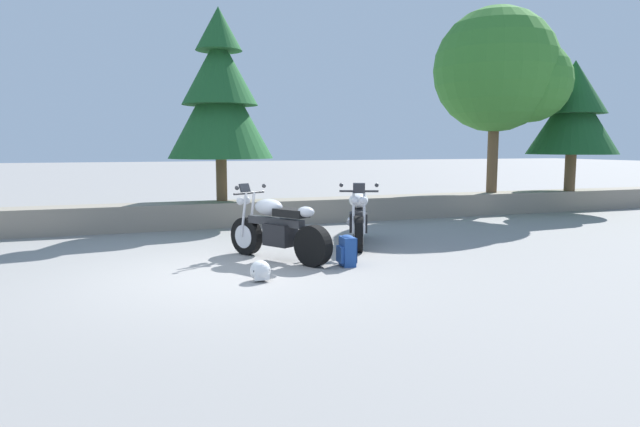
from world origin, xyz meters
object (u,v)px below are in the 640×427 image
object	(u,v)px
rider_backpack	(347,250)
pine_tree_far_right	(573,110)
pine_tree_mid_left	(220,95)
motorcycle_white_centre	(358,218)
rider_helmet	(260,271)
motorcycle_silver_near_left	(277,229)
leafy_tree_mid_right	(503,73)

from	to	relation	value
rider_backpack	pine_tree_far_right	bearing A→B (deg)	28.39
rider_backpack	pine_tree_mid_left	size ratio (longest dim) A/B	0.11
motorcycle_white_centre	pine_tree_mid_left	distance (m)	4.65
rider_helmet	pine_tree_far_right	bearing A→B (deg)	27.08
motorcycle_white_centre	pine_tree_mid_left	size ratio (longest dim) A/B	0.46
motorcycle_silver_near_left	motorcycle_white_centre	size ratio (longest dim) A/B	0.94
rider_backpack	rider_helmet	bearing A→B (deg)	-161.27
motorcycle_silver_near_left	rider_helmet	distance (m)	1.44
rider_backpack	pine_tree_mid_left	world-z (taller)	pine_tree_mid_left
rider_helmet	rider_backpack	bearing A→B (deg)	18.73
pine_tree_far_right	pine_tree_mid_left	bearing A→B (deg)	177.16
motorcycle_silver_near_left	rider_backpack	size ratio (longest dim) A/B	3.93
rider_backpack	pine_tree_mid_left	bearing A→B (deg)	101.02
rider_backpack	rider_helmet	distance (m)	1.53
pine_tree_mid_left	motorcycle_white_centre	bearing A→B (deg)	-61.89
motorcycle_white_centre	pine_tree_far_right	distance (m)	8.58
rider_helmet	pine_tree_mid_left	world-z (taller)	pine_tree_mid_left
pine_tree_far_right	leafy_tree_mid_right	bearing A→B (deg)	174.37
motorcycle_white_centre	pine_tree_far_right	size ratio (longest dim) A/B	0.55
motorcycle_silver_near_left	rider_helmet	bearing A→B (deg)	-114.28
rider_helmet	motorcycle_white_centre	bearing A→B (deg)	42.03
motorcycle_silver_near_left	motorcycle_white_centre	world-z (taller)	same
rider_backpack	rider_helmet	xyz separation A→B (m)	(-1.45, -0.49, -0.11)
pine_tree_mid_left	pine_tree_far_right	size ratio (longest dim) A/B	1.21
rider_backpack	rider_helmet	world-z (taller)	rider_backpack
rider_backpack	leafy_tree_mid_right	world-z (taller)	leafy_tree_mid_right
rider_helmet	pine_tree_mid_left	bearing A→B (deg)	85.39
motorcycle_silver_near_left	pine_tree_mid_left	world-z (taller)	pine_tree_mid_left
motorcycle_white_centre	pine_tree_mid_left	world-z (taller)	pine_tree_mid_left
motorcycle_silver_near_left	pine_tree_far_right	size ratio (longest dim) A/B	0.52
rider_backpack	pine_tree_far_right	distance (m)	10.06
rider_backpack	pine_tree_far_right	xyz separation A→B (m)	(8.57, 4.63, 2.53)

